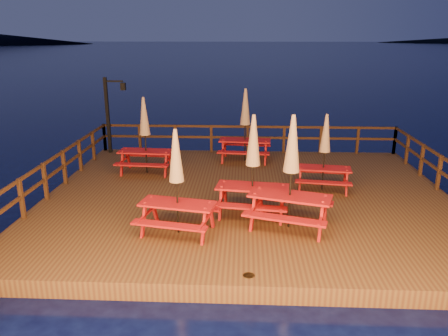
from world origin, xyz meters
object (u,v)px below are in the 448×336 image
Objects in this scene: picnic_table_0 at (291,171)px; picnic_table_2 at (177,181)px; lamp_post at (111,108)px; picnic_table_1 at (325,151)px.

picnic_table_2 is (-2.71, -0.43, -0.14)m from picnic_table_0.
picnic_table_0 is at bearing 20.23° from picnic_table_2.
picnic_table_1 is (7.69, -4.03, -0.57)m from lamp_post.
picnic_table_0 is 1.11× the size of picnic_table_2.
lamp_post is 9.36m from picnic_table_0.
lamp_post is 1.06× the size of picnic_table_0.
lamp_post is 8.70m from picnic_table_1.
lamp_post is at bearing 159.83° from picnic_table_1.
picnic_table_1 is at bearing 50.06° from picnic_table_2.
picnic_table_0 is 3.09m from picnic_table_1.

